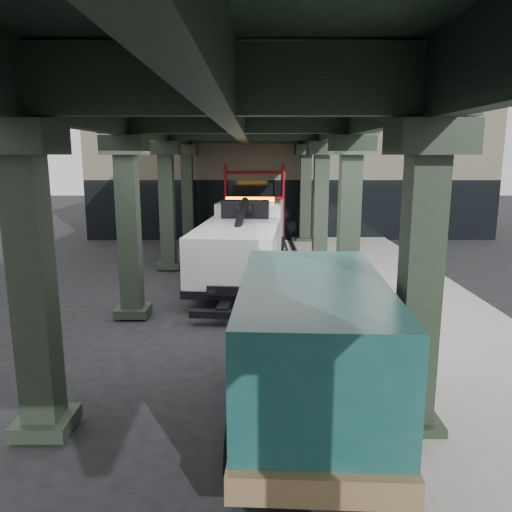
{
  "coord_description": "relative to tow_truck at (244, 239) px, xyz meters",
  "views": [
    {
      "loc": [
        0.05,
        -11.49,
        4.5
      ],
      "look_at": [
        0.07,
        2.28,
        1.7
      ],
      "focal_mm": 35.0,
      "sensor_mm": 36.0,
      "label": 1
    }
  ],
  "objects": [
    {
      "name": "ground",
      "position": [
        0.35,
        -6.53,
        -1.46
      ],
      "size": [
        90.0,
        90.0,
        0.0
      ],
      "primitive_type": "plane",
      "color": "black",
      "rests_on": "ground"
    },
    {
      "name": "sidewalk",
      "position": [
        4.85,
        -4.53,
        -1.38
      ],
      "size": [
        5.0,
        40.0,
        0.15
      ],
      "primitive_type": "cube",
      "color": "gray",
      "rests_on": "ground"
    },
    {
      "name": "lane_stripe",
      "position": [
        2.05,
        -4.53,
        -1.45
      ],
      "size": [
        0.12,
        38.0,
        0.01
      ],
      "primitive_type": "cube",
      "color": "silver",
      "rests_on": "ground"
    },
    {
      "name": "viaduct",
      "position": [
        -0.05,
        -4.53,
        4.0
      ],
      "size": [
        7.4,
        32.0,
        6.4
      ],
      "color": "black",
      "rests_on": "ground"
    },
    {
      "name": "building",
      "position": [
        2.35,
        13.47,
        2.54
      ],
      "size": [
        22.0,
        10.0,
        8.0
      ],
      "primitive_type": "cube",
      "color": "#C6B793",
      "rests_on": "ground"
    },
    {
      "name": "scaffolding",
      "position": [
        0.35,
        8.12,
        0.65
      ],
      "size": [
        3.08,
        0.88,
        4.0
      ],
      "color": "#B10E13",
      "rests_on": "ground"
    },
    {
      "name": "tow_truck",
      "position": [
        0.0,
        0.0,
        0.0
      ],
      "size": [
        3.38,
        9.3,
        2.99
      ],
      "rotation": [
        0.0,
        0.0,
        -0.1
      ],
      "color": "black",
      "rests_on": "ground"
    },
    {
      "name": "towed_van",
      "position": [
        1.34,
        -9.91,
        -0.09
      ],
      "size": [
        2.78,
        6.36,
        2.53
      ],
      "rotation": [
        0.0,
        0.0,
        -0.05
      ],
      "color": "#124240",
      "rests_on": "ground"
    }
  ]
}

